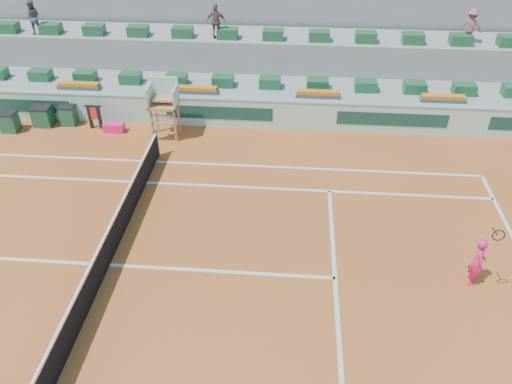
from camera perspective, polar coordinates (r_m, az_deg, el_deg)
ground at (r=14.97m, az=-16.42°, el=-8.01°), size 90.00×90.00×0.00m
seating_tier_lower at (r=23.20m, az=-8.41°, el=11.64°), size 36.00×4.00×1.20m
seating_tier_upper at (r=24.37m, az=-7.78°, el=14.71°), size 36.00×2.40×2.60m
stadium_back_wall at (r=25.55m, az=-7.24°, el=17.90°), size 36.00×0.40×4.40m
player_bag at (r=21.36m, az=-15.92°, el=7.10°), size 0.83×0.37×0.37m
spectator_left at (r=25.37m, az=-24.17°, el=17.77°), size 0.87×0.79×1.46m
spectator_mid at (r=22.81m, az=-4.58°, el=18.84°), size 0.87×0.37×1.47m
spectator_right at (r=23.96m, az=23.32°, el=17.03°), size 1.05×0.75×1.47m
court_lines at (r=14.96m, az=-16.42°, el=-7.99°), size 23.89×11.09×0.01m
tennis_net at (r=14.62m, az=-16.76°, el=-6.52°), size 0.10×11.97×1.10m
advertising_hoarding at (r=21.25m, az=-9.54°, el=9.25°), size 36.00×0.34×1.26m
umpire_chair at (r=20.00m, az=-10.49°, el=10.27°), size 1.10×0.90×2.40m
seat_row_lower at (r=22.08m, az=-9.07°, el=12.60°), size 32.90×0.60×0.44m
seat_row_upper at (r=23.31m, az=-8.39°, el=17.64°), size 32.90×0.60×0.44m
flower_planters at (r=21.80m, az=-13.41°, el=11.51°), size 26.80×0.36×0.28m
drink_cooler_a at (r=22.42m, az=-20.66°, el=8.23°), size 0.63×0.55×0.84m
drink_cooler_b at (r=22.74m, az=-23.19°, el=8.00°), size 0.79×0.68×0.84m
drink_cooler_c at (r=22.83m, az=-26.36°, el=7.22°), size 0.68×0.59×0.84m
towel_rack at (r=21.66m, az=-18.00°, el=8.38°), size 0.69×0.11×1.03m
tennis_player at (r=14.63m, az=24.03°, el=-7.22°), size 0.43×0.86×2.28m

